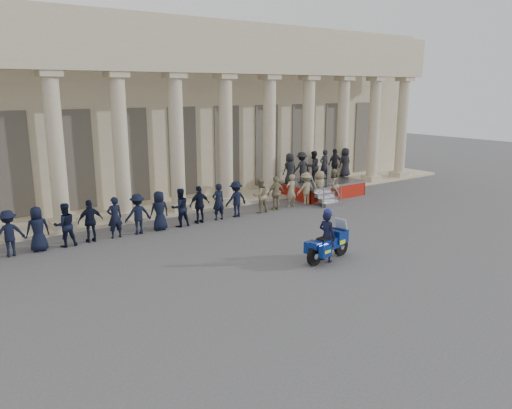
{
  "coord_description": "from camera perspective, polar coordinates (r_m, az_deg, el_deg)",
  "views": [
    {
      "loc": [
        -8.84,
        -12.24,
        5.61
      ],
      "look_at": [
        1.2,
        1.76,
        1.6
      ],
      "focal_mm": 35.0,
      "sensor_mm": 36.0,
      "label": 1
    }
  ],
  "objects": [
    {
      "name": "ground",
      "position": [
        16.11,
        0.18,
        -7.28
      ],
      "size": [
        90.0,
        90.0,
        0.0
      ],
      "primitive_type": "plane",
      "color": "#48484A",
      "rests_on": "ground"
    },
    {
      "name": "motorcycle",
      "position": [
        16.83,
        8.31,
        -4.45
      ],
      "size": [
        2.07,
        0.95,
        1.33
      ],
      "rotation": [
        0.0,
        0.0,
        0.16
      ],
      "color": "black",
      "rests_on": "ground"
    },
    {
      "name": "reviewing_stand",
      "position": [
        26.86,
        7.13,
        3.8
      ],
      "size": [
        4.78,
        3.83,
        2.4
      ],
      "color": "gray",
      "rests_on": "ground"
    },
    {
      "name": "officer_rank",
      "position": [
        20.32,
        -12.1,
        -0.87
      ],
      "size": [
        20.77,
        0.61,
        1.61
      ],
      "color": "black",
      "rests_on": "ground"
    },
    {
      "name": "rider",
      "position": [
        16.65,
        8.11,
        -3.49
      ],
      "size": [
        0.5,
        0.68,
        1.8
      ],
      "rotation": [
        0.0,
        0.0,
        1.73
      ],
      "color": "black",
      "rests_on": "ground"
    },
    {
      "name": "building",
      "position": [
        28.42,
        -17.78,
        10.3
      ],
      "size": [
        40.0,
        12.5,
        9.0
      ],
      "color": "tan",
      "rests_on": "ground"
    }
  ]
}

